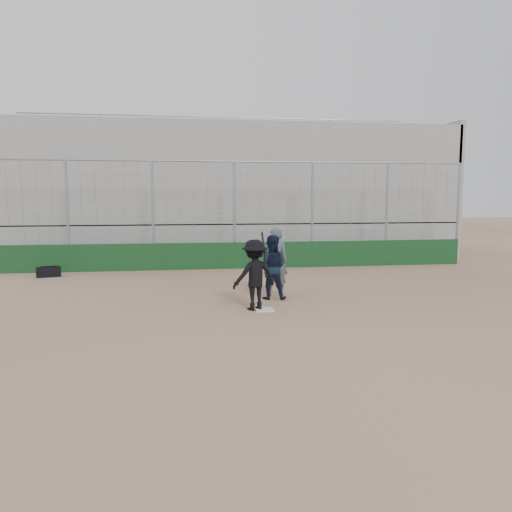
{
  "coord_description": "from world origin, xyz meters",
  "views": [
    {
      "loc": [
        -1.91,
        -11.65,
        2.77
      ],
      "look_at": [
        0.0,
        1.4,
        1.15
      ],
      "focal_mm": 35.0,
      "sensor_mm": 36.0,
      "label": 1
    }
  ],
  "objects": [
    {
      "name": "umpire",
      "position": [
        0.58,
        1.72,
        0.85
      ],
      "size": [
        0.71,
        0.49,
        1.7
      ],
      "primitive_type": "imported",
      "rotation": [
        0.0,
        0.0,
        3.09
      ],
      "color": "#48525C",
      "rests_on": "ground"
    },
    {
      "name": "batter_at_plate",
      "position": [
        -0.23,
        0.1,
        0.85
      ],
      "size": [
        1.25,
        0.97,
        1.86
      ],
      "color": "black",
      "rests_on": "ground"
    },
    {
      "name": "catcher_crouched",
      "position": [
        0.38,
        1.24,
        0.58
      ],
      "size": [
        0.97,
        0.85,
        1.16
      ],
      "color": "black",
      "rests_on": "ground"
    },
    {
      "name": "home_plate",
      "position": [
        0.0,
        0.0,
        0.01
      ],
      "size": [
        0.44,
        0.44,
        0.02
      ],
      "primitive_type": "cube",
      "color": "white",
      "rests_on": "ground"
    },
    {
      "name": "bleachers",
      "position": [
        0.0,
        11.95,
        2.92
      ],
      "size": [
        20.25,
        6.7,
        6.98
      ],
      "color": "gray",
      "rests_on": "ground"
    },
    {
      "name": "backstop",
      "position": [
        0.0,
        7.0,
        0.96
      ],
      "size": [
        18.1,
        0.25,
        4.04
      ],
      "color": "#113718",
      "rests_on": "ground"
    },
    {
      "name": "ground",
      "position": [
        0.0,
        0.0,
        0.0
      ],
      "size": [
        90.0,
        90.0,
        0.0
      ],
      "primitive_type": "plane",
      "color": "brown",
      "rests_on": "ground"
    },
    {
      "name": "equipment_bag",
      "position": [
        -6.46,
        5.93,
        0.17
      ],
      "size": [
        0.85,
        0.52,
        0.38
      ],
      "color": "black",
      "rests_on": "ground"
    }
  ]
}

